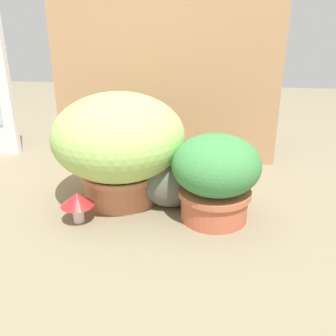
{
  "coord_description": "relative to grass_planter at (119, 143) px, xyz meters",
  "views": [
    {
      "loc": [
        0.36,
        -1.38,
        0.76
      ],
      "look_at": [
        0.17,
        0.01,
        0.18
      ],
      "focal_mm": 39.76,
      "sensor_mm": 36.0,
      "label": 1
    }
  ],
  "objects": [
    {
      "name": "grass_planter",
      "position": [
        0.0,
        0.0,
        0.0
      ],
      "size": [
        0.56,
        0.56,
        0.47
      ],
      "color": "#BE714B",
      "rests_on": "ground"
    },
    {
      "name": "cat",
      "position": [
        0.25,
        -0.03,
        -0.14
      ],
      "size": [
        0.39,
        0.25,
        0.32
      ],
      "color": "#5A5E51",
      "rests_on": "ground"
    },
    {
      "name": "ground_plane",
      "position": [
        0.04,
        -0.06,
        -0.26
      ],
      "size": [
        6.0,
        6.0,
        0.0
      ],
      "primitive_type": "plane",
      "color": "#83775B"
    },
    {
      "name": "mushroom_ornament_red",
      "position": [
        -0.12,
        -0.22,
        -0.17
      ],
      "size": [
        0.13,
        0.13,
        0.13
      ],
      "color": "silver",
      "rests_on": "ground"
    },
    {
      "name": "leafy_planter",
      "position": [
        0.41,
        -0.11,
        -0.08
      ],
      "size": [
        0.34,
        0.34,
        0.35
      ],
      "color": "#C36141",
      "rests_on": "ground"
    },
    {
      "name": "cardboard_backdrop",
      "position": [
        0.12,
        0.52,
        0.21
      ],
      "size": [
        1.21,
        0.03,
        0.96
      ],
      "primitive_type": "cube",
      "color": "tan",
      "rests_on": "ground"
    }
  ]
}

